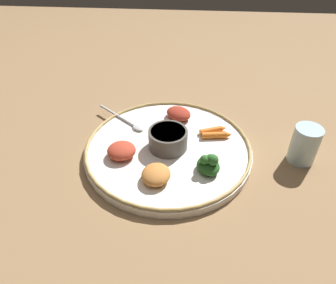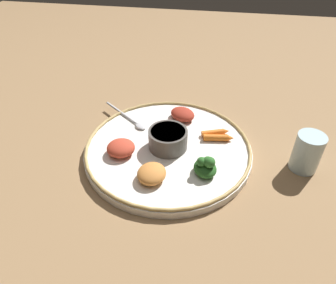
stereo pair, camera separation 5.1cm
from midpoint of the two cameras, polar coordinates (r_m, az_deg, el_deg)
The scene contains 12 objects.
ground_plane at distance 0.78m, azimuth 1.88°, elevation -2.00°, with size 2.40×2.40×0.00m, color olive.
platter at distance 0.78m, azimuth 1.89°, elevation -1.47°, with size 0.41×0.41×0.02m, color white.
platter_rim at distance 0.77m, azimuth 1.91°, elevation -0.75°, with size 0.41×0.41×0.01m, color tan.
center_bowl at distance 0.76m, azimuth 1.95°, elevation 0.60°, with size 0.09×0.09×0.05m.
spoon at distance 0.86m, azimuth -5.04°, elevation 4.08°, with size 0.12×0.15×0.01m.
greens_pile at distance 0.70m, azimuth 9.02°, elevation -4.38°, with size 0.07×0.07×0.05m.
carrot_near_spoon at distance 0.80m, azimuth 10.95°, elevation 0.72°, with size 0.03×0.08×0.02m.
carrot_outer at distance 0.82m, azimuth 10.38°, elevation 1.67°, with size 0.04×0.07×0.02m.
mound_squash at distance 0.68m, azimuth -0.83°, elevation -5.82°, with size 0.07×0.06×0.03m, color #C67A38.
mound_beet at distance 0.86m, azimuth 4.37°, elevation 5.04°, with size 0.07×0.06×0.03m, color maroon.
mound_berbere_red at distance 0.75m, azimuth -6.63°, elevation -1.14°, with size 0.07×0.06×0.03m, color #B73D28.
drinking_glass at distance 0.79m, azimuth 25.61°, elevation -2.15°, with size 0.06×0.06×0.09m.
Camera 2 is at (0.59, 0.10, 0.51)m, focal length 33.51 mm.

